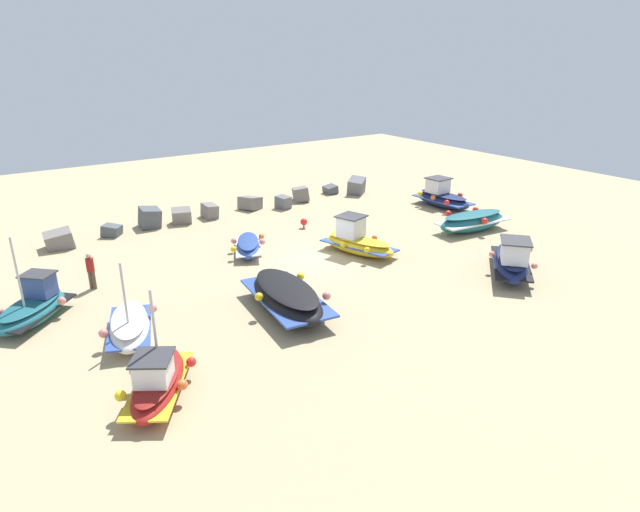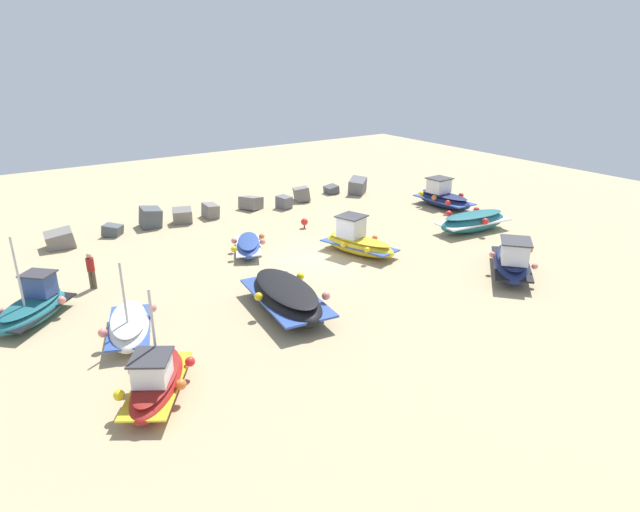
# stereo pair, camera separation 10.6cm
# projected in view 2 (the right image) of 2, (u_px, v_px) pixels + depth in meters

# --- Properties ---
(ground_plane) EXTENTS (59.80, 59.80, 0.00)m
(ground_plane) POSITION_uv_depth(u_px,v_px,m) (317.00, 258.00, 26.62)
(ground_plane) COLOR tan
(fishing_boat_0) EXTENTS (3.08, 3.75, 3.33)m
(fishing_boat_0) POSITION_uv_depth(u_px,v_px,m) (157.00, 381.00, 15.88)
(fishing_boat_0) COLOR maroon
(fishing_boat_0) RESTS_ON ground_plane
(fishing_boat_1) EXTENTS (4.58, 2.22, 1.13)m
(fishing_boat_1) POSITION_uv_depth(u_px,v_px,m) (473.00, 221.00, 30.36)
(fishing_boat_1) COLOR #1E6670
(fishing_boat_1) RESTS_ON ground_plane
(fishing_boat_2) EXTENTS (2.62, 4.24, 1.93)m
(fishing_boat_2) POSITION_uv_depth(u_px,v_px,m) (358.00, 242.00, 27.08)
(fishing_boat_2) COLOR gold
(fishing_boat_2) RESTS_ON ground_plane
(fishing_boat_3) EXTENTS (4.34, 4.06, 1.92)m
(fishing_boat_3) POSITION_uv_depth(u_px,v_px,m) (512.00, 261.00, 24.45)
(fishing_boat_3) COLOR navy
(fishing_boat_3) RESTS_ON ground_plane
(fishing_boat_4) EXTENTS (2.78, 5.11, 1.07)m
(fishing_boat_4) POSITION_uv_depth(u_px,v_px,m) (286.00, 297.00, 21.09)
(fishing_boat_4) COLOR black
(fishing_boat_4) RESTS_ON ground_plane
(fishing_boat_5) EXTENTS (3.48, 3.50, 3.48)m
(fishing_boat_5) POSITION_uv_depth(u_px,v_px,m) (33.00, 307.00, 20.40)
(fishing_boat_5) COLOR #1E6670
(fishing_boat_5) RESTS_ON ground_plane
(fishing_boat_6) EXTENTS (2.31, 4.09, 1.85)m
(fishing_boat_6) POSITION_uv_depth(u_px,v_px,m) (443.00, 198.00, 35.07)
(fishing_boat_6) COLOR navy
(fishing_boat_6) RESTS_ON ground_plane
(fishing_boat_7) EXTENTS (2.50, 3.39, 0.84)m
(fishing_boat_7) POSITION_uv_depth(u_px,v_px,m) (248.00, 246.00, 27.19)
(fishing_boat_7) COLOR #2D4C9E
(fishing_boat_7) RESTS_ON ground_plane
(fishing_boat_8) EXTENTS (2.43, 3.74, 3.03)m
(fishing_boat_8) POSITION_uv_depth(u_px,v_px,m) (129.00, 326.00, 19.19)
(fishing_boat_8) COLOR white
(fishing_boat_8) RESTS_ON ground_plane
(person_walking) EXTENTS (0.32, 0.32, 1.61)m
(person_walking) POSITION_uv_depth(u_px,v_px,m) (91.00, 268.00, 22.96)
(person_walking) COLOR brown
(person_walking) RESTS_ON ground_plane
(breakwater_rocks) EXTENTS (21.06, 2.55, 1.37)m
(breakwater_rocks) POSITION_uv_depth(u_px,v_px,m) (229.00, 208.00, 33.44)
(breakwater_rocks) COLOR slate
(breakwater_rocks) RESTS_ON ground_plane
(mooring_buoy_0) EXTENTS (0.40, 0.40, 0.56)m
(mooring_buoy_0) POSITION_uv_depth(u_px,v_px,m) (304.00, 222.00, 31.02)
(mooring_buoy_0) COLOR #3F3F42
(mooring_buoy_0) RESTS_ON ground_plane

